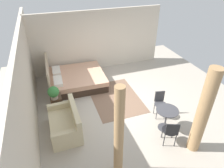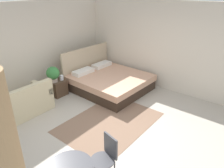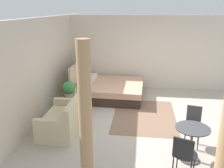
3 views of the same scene
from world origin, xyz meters
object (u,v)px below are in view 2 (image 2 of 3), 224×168
vase (62,78)px  bed (108,81)px  potted_plant (53,74)px  cafe_chair_near_couch (106,155)px  nightstand (58,88)px  couch (22,104)px

vase → bed: bearing=-36.1°
potted_plant → cafe_chair_near_couch: size_ratio=0.52×
bed → potted_plant: bearing=146.0°
bed → vase: size_ratio=14.81×
bed → potted_plant: size_ratio=4.93×
bed → cafe_chair_near_couch: 3.59m
nightstand → cafe_chair_near_couch: bearing=-115.5°
cafe_chair_near_couch → bed: bearing=39.2°
bed → vase: bed is taller
nightstand → potted_plant: bearing=157.2°
nightstand → potted_plant: 0.49m
cafe_chair_near_couch → vase: bearing=62.4°
nightstand → cafe_chair_near_couch: cafe_chair_near_couch is taller
potted_plant → bed: bearing=-34.0°
couch → vase: size_ratio=9.54×
nightstand → potted_plant: size_ratio=1.01×
cafe_chair_near_couch → couch: bearing=85.4°
couch → nightstand: bearing=6.9°
nightstand → vase: bearing=-20.2°
bed → nightstand: (-1.27, 0.88, -0.04)m
potted_plant → vase: size_ratio=3.01×
bed → couch: bearing=163.9°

